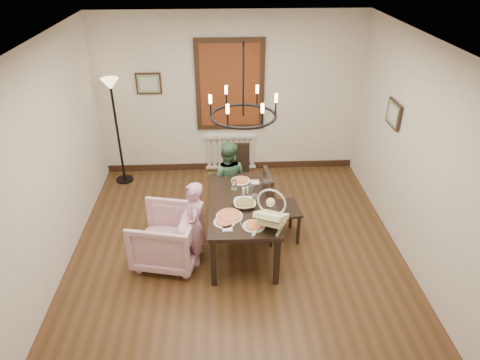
{
  "coord_description": "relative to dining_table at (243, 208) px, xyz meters",
  "views": [
    {
      "loc": [
        -0.19,
        -4.54,
        3.8
      ],
      "look_at": [
        0.05,
        0.23,
        1.05
      ],
      "focal_mm": 32.0,
      "sensor_mm": 36.0,
      "label": 1
    }
  ],
  "objects": [
    {
      "name": "room_shell",
      "position": [
        -0.09,
        0.19,
        0.74
      ],
      "size": [
        4.51,
        5.0,
        2.81
      ],
      "color": "#52311C",
      "rests_on": "ground"
    },
    {
      "name": "dining_table",
      "position": [
        0.0,
        0.0,
        0.0
      ],
      "size": [
        0.92,
        1.59,
        0.74
      ],
      "rotation": [
        0.0,
        0.0,
        -0.02
      ],
      "color": "black",
      "rests_on": "room_shell"
    },
    {
      "name": "chair_far",
      "position": [
        -0.02,
        1.18,
        -0.17
      ],
      "size": [
        0.44,
        0.44,
        0.96
      ],
      "primitive_type": null,
      "rotation": [
        0.0,
        0.0,
        0.03
      ],
      "color": "black",
      "rests_on": "room_shell"
    },
    {
      "name": "chair_right",
      "position": [
        0.56,
        0.21,
        -0.12
      ],
      "size": [
        0.53,
        0.53,
        1.08
      ],
      "primitive_type": null,
      "rotation": [
        0.0,
        0.0,
        1.69
      ],
      "color": "black",
      "rests_on": "room_shell"
    },
    {
      "name": "armchair",
      "position": [
        -1.01,
        -0.22,
        -0.28
      ],
      "size": [
        0.98,
        0.96,
        0.75
      ],
      "primitive_type": "imported",
      "rotation": [
        0.0,
        0.0,
        -1.79
      ],
      "color": "#D6A3AA",
      "rests_on": "room_shell"
    },
    {
      "name": "elderly_woman",
      "position": [
        -0.64,
        -0.26,
        -0.16
      ],
      "size": [
        0.27,
        0.38,
        0.98
      ],
      "primitive_type": "imported",
      "rotation": [
        0.0,
        0.0,
        -1.47
      ],
      "color": "#C78DA7",
      "rests_on": "room_shell"
    },
    {
      "name": "seated_man",
      "position": [
        -0.18,
        0.87,
        -0.16
      ],
      "size": [
        0.54,
        0.46,
        1.0
      ],
      "primitive_type": "imported",
      "rotation": [
        0.0,
        0.0,
        2.97
      ],
      "color": "#3B6446",
      "rests_on": "room_shell"
    },
    {
      "name": "baby_bouncer",
      "position": [
        0.31,
        -0.54,
        0.25
      ],
      "size": [
        0.56,
        0.63,
        0.34
      ],
      "primitive_type": null,
      "rotation": [
        0.0,
        0.0,
        -0.43
      ],
      "color": "beige",
      "rests_on": "dining_table"
    },
    {
      "name": "salad_bowl",
      "position": [
        0.02,
        -0.1,
        0.13
      ],
      "size": [
        0.35,
        0.35,
        0.09
      ],
      "primitive_type": "imported",
      "color": "white",
      "rests_on": "dining_table"
    },
    {
      "name": "pizza_platter",
      "position": [
        -0.19,
        -0.33,
        0.1
      ],
      "size": [
        0.33,
        0.33,
        0.04
      ],
      "primitive_type": "cylinder",
      "color": "tan",
      "rests_on": "dining_table"
    },
    {
      "name": "drinking_glass",
      "position": [
        0.15,
        -0.04,
        0.15
      ],
      "size": [
        0.07,
        0.07,
        0.14
      ],
      "primitive_type": "cylinder",
      "color": "silver",
      "rests_on": "dining_table"
    },
    {
      "name": "window_blinds",
      "position": [
        -0.09,
        2.28,
        0.94
      ],
      "size": [
        1.0,
        0.03,
        1.4
      ],
      "primitive_type": "cube",
      "color": "maroon",
      "rests_on": "room_shell"
    },
    {
      "name": "radiator",
      "position": [
        -0.09,
        2.3,
        -0.31
      ],
      "size": [
        0.92,
        0.12,
        0.62
      ],
      "primitive_type": null,
      "color": "silver",
      "rests_on": "room_shell"
    },
    {
      "name": "picture_back",
      "position": [
        -1.44,
        2.29,
        0.99
      ],
      "size": [
        0.42,
        0.03,
        0.36
      ],
      "primitive_type": "cube",
      "color": "black",
      "rests_on": "room_shell"
    },
    {
      "name": "picture_right",
      "position": [
        2.12,
        0.72,
        0.99
      ],
      "size": [
        0.03,
        0.42,
        0.36
      ],
      "primitive_type": "cube",
      "rotation": [
        0.0,
        0.0,
        1.57
      ],
      "color": "black",
      "rests_on": "room_shell"
    },
    {
      "name": "floor_lamp",
      "position": [
        -1.99,
        1.97,
        0.24
      ],
      "size": [
        0.3,
        0.3,
        1.8
      ],
      "primitive_type": null,
      "color": "black",
      "rests_on": "room_shell"
    },
    {
      "name": "chandelier",
      "position": [
        0.0,
        0.0,
        1.29
      ],
      "size": [
        0.8,
        0.8,
        0.04
      ],
      "primitive_type": "torus",
      "color": "black",
      "rests_on": "room_shell"
    }
  ]
}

